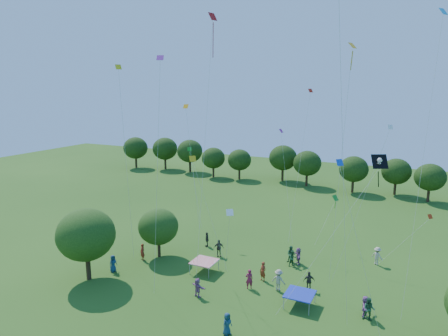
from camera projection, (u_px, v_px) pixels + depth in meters
near_tree_west at (86, 235)px, 35.30m from camera, size 5.16×5.16×6.57m
near_tree_north at (158, 227)px, 40.30m from camera, size 4.06×4.06×5.07m
treeline at (319, 164)px, 69.04m from camera, size 88.01×8.77×6.77m
tent_red_stripe at (204, 262)px, 37.32m from camera, size 2.20×2.20×1.10m
tent_blue at (300, 294)px, 31.44m from camera, size 2.20×2.20×1.10m
crowd_person_0 at (227, 324)px, 27.85m from camera, size 0.66×0.90×1.62m
crowd_person_1 at (142, 252)px, 39.97m from camera, size 0.73×0.61×1.68m
crowd_person_2 at (293, 258)px, 38.59m from camera, size 0.85×0.86×1.59m
crowd_person_3 at (377, 256)px, 38.89m from camera, size 1.29×1.01×1.80m
crowd_person_4 at (207, 239)px, 43.38m from camera, size 0.89×1.04×1.63m
crowd_person_5 at (298, 256)px, 39.05m from camera, size 1.26×1.64×1.68m
crowd_person_7 at (263, 271)px, 35.63m from camera, size 0.78×0.65×1.77m
crowd_person_8 at (291, 254)px, 39.40m from camera, size 0.88×0.54×1.70m
crowd_person_10 at (219, 248)px, 40.83m from camera, size 1.14×0.97×1.79m
crowd_person_11 at (365, 306)px, 30.09m from camera, size 0.66×1.57×1.65m
crowd_person_12 at (113, 263)px, 37.45m from camera, size 0.63×0.89×1.62m
crowd_person_13 at (249, 279)px, 34.24m from camera, size 0.78×0.73×1.77m
crowd_person_14 at (369, 309)px, 29.55m from camera, size 0.89×0.51×1.77m
crowd_person_15 at (279, 280)px, 33.92m from camera, size 1.29×0.68×1.89m
crowd_person_16 at (309, 281)px, 34.00m from camera, size 1.08×0.80×1.67m
crowd_person_17 at (198, 287)px, 32.94m from camera, size 1.60×0.96×1.62m
pirate_kite at (377, 165)px, 27.80m from camera, size 6.32×5.34×11.12m
red_high_kite at (210, 60)px, 34.77m from camera, size 1.53×6.09×22.17m
small_kite_0 at (421, 225)px, 35.48m from camera, size 4.04×1.86×4.71m
small_kite_1 at (347, 101)px, 29.64m from camera, size 1.04×0.70×18.92m
small_kite_2 at (201, 185)px, 31.61m from camera, size 1.92×3.19×10.54m
small_kite_3 at (334, 202)px, 42.21m from camera, size 1.56×3.87×4.52m
small_kite_4 at (354, 225)px, 21.84m from camera, size 2.90×3.40×12.07m
small_kite_5 at (284, 156)px, 42.33m from camera, size 2.82×3.62×11.37m
small_kite_6 at (229, 221)px, 31.70m from camera, size 1.68×2.23×6.34m
small_kite_7 at (433, 86)px, 27.47m from camera, size 1.17×5.38×21.11m
small_kite_8 at (305, 132)px, 41.82m from camera, size 0.86×4.59×15.62m
small_kite_9 at (188, 129)px, 47.11m from camera, size 3.86×3.52×13.79m
small_kite_10 at (123, 121)px, 34.93m from camera, size 0.63×0.71×17.66m
small_kite_11 at (192, 163)px, 47.74m from camera, size 3.64×3.50×8.66m
small_kite_12 at (341, 79)px, 21.94m from camera, size 1.49×3.69×22.10m
small_kite_13 at (158, 126)px, 29.02m from camera, size 0.80×1.37×17.98m
small_kite_14 at (371, 177)px, 30.85m from camera, size 3.70×1.65×12.97m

